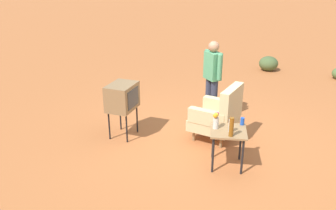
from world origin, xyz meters
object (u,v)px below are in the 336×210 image
Objects in this scene: soda_can_blue at (242,121)px; bottle_tall_amber at (231,127)px; armchair at (219,115)px; flower_vase at (216,120)px; person_standing at (212,75)px; side_table at (228,136)px; bottle_short_clear at (231,126)px; tv_on_stand at (122,97)px.

soda_can_blue is 0.48m from bottle_tall_amber.
armchair is 4.00× the size of flower_vase.
armchair is 0.65× the size of person_standing.
bottle_short_clear reaches higher than side_table.
side_table is at bearing 66.41° from tv_on_stand.
bottle_tall_amber reaches higher than flower_vase.
armchair is at bearing 175.19° from flower_vase.
bottle_tall_amber is 0.33m from flower_vase.
armchair reaches higher than bottle_short_clear.
flower_vase reaches higher than soda_can_blue.
person_standing is (-1.00, -0.15, 0.44)m from armchair.
tv_on_stand is 2.12m from bottle_short_clear.
bottle_short_clear is (0.05, 0.02, 0.19)m from side_table.
bottle_short_clear is (1.95, 0.31, -0.20)m from person_standing.
person_standing is 5.47× the size of bottle_tall_amber.
soda_can_blue is 0.41× the size of bottle_tall_amber.
soda_can_blue is 0.61× the size of bottle_short_clear.
tv_on_stand is 2.19m from bottle_tall_amber.
bottle_tall_amber is at bearing -24.68° from soda_can_blue.
armchair is 0.91m from side_table.
side_table is 0.36m from soda_can_blue.
armchair reaches higher than tv_on_stand.
armchair is at bearing -170.64° from bottle_short_clear.
tv_on_stand is (0.06, -1.77, 0.28)m from armchair.
armchair is 5.30× the size of bottle_short_clear.
tv_on_stand is at bearing -105.71° from soda_can_blue.
person_standing is 8.20× the size of bottle_short_clear.
flower_vase is at bearing -136.63° from bottle_tall_amber.
flower_vase is at bearing 65.25° from tv_on_stand.
bottle_tall_amber reaches higher than side_table.
tv_on_stand is 2.21m from soda_can_blue.
flower_vase is (0.78, 1.70, -0.00)m from tv_on_stand.
bottle_tall_amber reaches higher than soda_can_blue.
tv_on_stand is at bearing -114.75° from flower_vase.
side_table is 2.11× the size of bottle_tall_amber.
side_table is at bearing -43.86° from soda_can_blue.
soda_can_blue is (-0.23, 0.22, 0.16)m from side_table.
flower_vase is (-0.10, -0.23, 0.05)m from bottle_short_clear.
person_standing is at bearing -177.48° from flower_vase.
flower_vase is (0.19, -0.43, 0.09)m from soda_can_blue.
bottle_tall_amber is at bearing 61.98° from tv_on_stand.
flower_vase is (-0.05, -0.20, 0.24)m from side_table.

